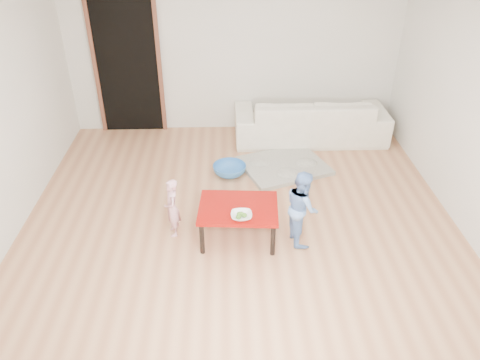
{
  "coord_description": "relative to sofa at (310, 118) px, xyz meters",
  "views": [
    {
      "loc": [
        -0.14,
        -4.44,
        3.29
      ],
      "look_at": [
        0.0,
        -0.2,
        0.65
      ],
      "focal_mm": 35.0,
      "sensor_mm": 36.0,
      "label": 1
    }
  ],
  "objects": [
    {
      "name": "back_wall",
      "position": [
        -1.15,
        0.45,
        0.97
      ],
      "size": [
        5.0,
        0.02,
        2.6
      ],
      "primitive_type": "cube",
      "color": "silver",
      "rests_on": "floor"
    },
    {
      "name": "bowl",
      "position": [
        -1.15,
        -2.62,
        0.11
      ],
      "size": [
        0.22,
        0.22,
        0.05
      ],
      "primitive_type": "imported",
      "color": "white",
      "rests_on": "red_table"
    },
    {
      "name": "blanket",
      "position": [
        -0.49,
        -0.89,
        -0.31
      ],
      "size": [
        1.36,
        1.25,
        0.06
      ],
      "primitive_type": null,
      "rotation": [
        0.0,
        0.0,
        0.36
      ],
      "color": "#B9B7A4",
      "rests_on": "floor"
    },
    {
      "name": "broccoli",
      "position": [
        -1.15,
        -2.62,
        0.12
      ],
      "size": [
        0.12,
        0.12,
        0.06
      ],
      "primitive_type": null,
      "color": "#2D5919",
      "rests_on": "red_table"
    },
    {
      "name": "doorway",
      "position": [
        -2.75,
        0.43,
        0.69
      ],
      "size": [
        1.02,
        0.08,
        2.11
      ],
      "primitive_type": null,
      "color": "brown",
      "rests_on": "back_wall"
    },
    {
      "name": "basin",
      "position": [
        -1.25,
        -1.05,
        -0.26
      ],
      "size": [
        0.45,
        0.45,
        0.14
      ],
      "primitive_type": "imported",
      "color": "#3375C1",
      "rests_on": "floor"
    },
    {
      "name": "cushion",
      "position": [
        -0.5,
        -0.24,
        0.16
      ],
      "size": [
        0.43,
        0.38,
        0.11
      ],
      "primitive_type": "cube",
      "rotation": [
        0.0,
        0.0,
        0.04
      ],
      "color": "orange",
      "rests_on": "sofa"
    },
    {
      "name": "child_pink",
      "position": [
        -1.89,
        -2.31,
        0.01
      ],
      "size": [
        0.21,
        0.28,
        0.69
      ],
      "primitive_type": "imported",
      "rotation": [
        0.0,
        0.0,
        -1.36
      ],
      "color": "#D9637B",
      "rests_on": "floor"
    },
    {
      "name": "child_blue",
      "position": [
        -0.5,
        -2.46,
        0.09
      ],
      "size": [
        0.38,
        0.46,
        0.86
      ],
      "primitive_type": "imported",
      "rotation": [
        0.0,
        0.0,
        1.72
      ],
      "color": "#68A0F1",
      "rests_on": "floor"
    },
    {
      "name": "sofa",
      "position": [
        0.0,
        0.0,
        0.0
      ],
      "size": [
        2.29,
        0.9,
        0.67
      ],
      "primitive_type": "imported",
      "rotation": [
        0.0,
        0.0,
        3.14
      ],
      "color": "white",
      "rests_on": "floor"
    },
    {
      "name": "red_table",
      "position": [
        -1.17,
        -2.42,
        -0.12
      ],
      "size": [
        0.88,
        0.69,
        0.42
      ],
      "primitive_type": null,
      "rotation": [
        0.0,
        0.0,
        -0.07
      ],
      "color": "maroon",
      "rests_on": "floor"
    },
    {
      "name": "floor",
      "position": [
        -1.15,
        -2.05,
        -0.33
      ],
      "size": [
        5.0,
        5.0,
        0.01
      ],
      "primitive_type": "cube",
      "color": "#AD704A",
      "rests_on": "ground"
    },
    {
      "name": "right_wall",
      "position": [
        1.35,
        -2.05,
        0.97
      ],
      "size": [
        0.02,
        5.0,
        2.6
      ],
      "primitive_type": "cube",
      "color": "silver",
      "rests_on": "floor"
    }
  ]
}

